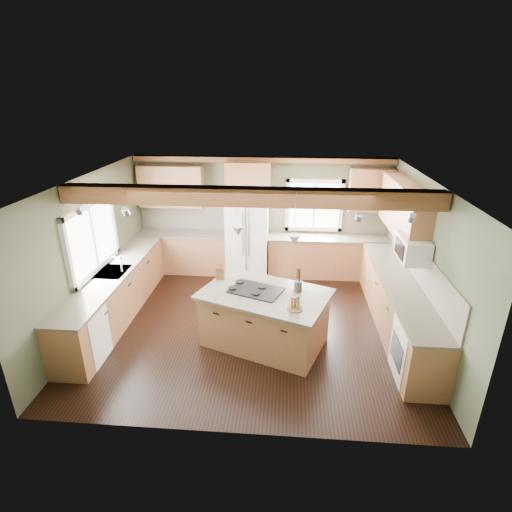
{
  "coord_description": "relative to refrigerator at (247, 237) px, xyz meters",
  "views": [
    {
      "loc": [
        0.56,
        -6.15,
        3.87
      ],
      "look_at": [
        0.04,
        0.3,
        1.2
      ],
      "focal_mm": 28.0,
      "sensor_mm": 36.0,
      "label": 1
    }
  ],
  "objects": [
    {
      "name": "cooktop",
      "position": [
        0.4,
        -2.61,
        0.03
      ],
      "size": [
        0.94,
        0.79,
        0.02
      ],
      "primitive_type": "cube",
      "rotation": [
        0.0,
        0.0,
        -0.37
      ],
      "color": "black",
      "rests_on": "island_top"
    },
    {
      "name": "upper_cab_back_left",
      "position": [
        -1.69,
        0.21,
        1.05
      ],
      "size": [
        1.4,
        0.35,
        0.9
      ],
      "primitive_type": "cube",
      "color": "brown",
      "rests_on": "wall_back"
    },
    {
      "name": "backsplash_right",
      "position": [
        3.08,
        -2.07,
        0.31
      ],
      "size": [
        0.03,
        3.7,
        0.58
      ],
      "primitive_type": "cube",
      "color": "brown",
      "rests_on": "wall_right"
    },
    {
      "name": "backsplash_back",
      "position": [
        0.3,
        0.36,
        0.31
      ],
      "size": [
        5.58,
        0.03,
        0.58
      ],
      "primitive_type": "cube",
      "color": "brown",
      "rests_on": "wall_back"
    },
    {
      "name": "ceiling_beam",
      "position": [
        0.3,
        -2.66,
        1.57
      ],
      "size": [
        5.55,
        0.26,
        0.26
      ],
      "primitive_type": "cube",
      "color": "#552B18",
      "rests_on": "ceiling"
    },
    {
      "name": "floor",
      "position": [
        0.3,
        -2.12,
        -0.9
      ],
      "size": [
        5.6,
        5.6,
        0.0
      ],
      "primitive_type": "plane",
      "color": "black",
      "rests_on": "ground"
    },
    {
      "name": "knife_block",
      "position": [
        -0.23,
        -2.22,
        0.13
      ],
      "size": [
        0.14,
        0.11,
        0.22
      ],
      "primitive_type": "cube",
      "rotation": [
        0.0,
        0.0,
        -0.04
      ],
      "color": "#58331A",
      "rests_on": "island_top"
    },
    {
      "name": "dishwasher",
      "position": [
        -2.19,
        -3.37,
        -0.47
      ],
      "size": [
        0.6,
        0.6,
        0.84
      ],
      "primitive_type": "cube",
      "color": "white",
      "rests_on": "floor"
    },
    {
      "name": "island_top",
      "position": [
        0.55,
        -2.66,
        0.0
      ],
      "size": [
        2.29,
        1.88,
        0.04
      ],
      "primitive_type": "cube",
      "rotation": [
        0.0,
        0.0,
        -0.37
      ],
      "color": "#464033",
      "rests_on": "island"
    },
    {
      "name": "pendant_left",
      "position": [
        0.12,
        -2.5,
        0.98
      ],
      "size": [
        0.18,
        0.18,
        0.16
      ],
      "primitive_type": "cone",
      "rotation": [
        3.14,
        0.0,
        0.0
      ],
      "color": "#B2B2B7",
      "rests_on": "ceiling"
    },
    {
      "name": "ceiling",
      "position": [
        0.3,
        -2.12,
        1.7
      ],
      "size": [
        5.6,
        5.6,
        0.0
      ],
      "primitive_type": "plane",
      "rotation": [
        3.14,
        0.0,
        0.0
      ],
      "color": "silver",
      "rests_on": "wall_back"
    },
    {
      "name": "counter_right",
      "position": [
        2.8,
        -2.07,
        0.0
      ],
      "size": [
        0.64,
        3.74,
        0.04
      ],
      "primitive_type": "cube",
      "color": "#464033",
      "rests_on": "base_cab_right"
    },
    {
      "name": "base_cab_right",
      "position": [
        2.8,
        -2.07,
        -0.46
      ],
      "size": [
        0.6,
        3.7,
        0.88
      ],
      "primitive_type": "cube",
      "color": "brown",
      "rests_on": "floor"
    },
    {
      "name": "base_cab_left",
      "position": [
        -2.2,
        -2.07,
        -0.46
      ],
      "size": [
        0.6,
        3.7,
        0.88
      ],
      "primitive_type": "cube",
      "color": "brown",
      "rests_on": "floor"
    },
    {
      "name": "wall_back",
      "position": [
        0.3,
        0.38,
        0.4
      ],
      "size": [
        5.6,
        0.0,
        5.6
      ],
      "primitive_type": "plane",
      "rotation": [
        1.57,
        0.0,
        0.0
      ],
      "color": "#424A34",
      "rests_on": "ground"
    },
    {
      "name": "window_left",
      "position": [
        -2.48,
        -2.07,
        0.65
      ],
      "size": [
        0.04,
        1.6,
        1.05
      ],
      "primitive_type": "cube",
      "color": "white",
      "rests_on": "wall_left"
    },
    {
      "name": "wall_right",
      "position": [
        3.1,
        -2.12,
        0.4
      ],
      "size": [
        0.0,
        5.0,
        5.0
      ],
      "primitive_type": "plane",
      "rotation": [
        1.57,
        0.0,
        -1.57
      ],
      "color": "#424A34",
      "rests_on": "ground"
    },
    {
      "name": "counter_back_right",
      "position": [
        1.79,
        0.08,
        0.0
      ],
      "size": [
        2.66,
        0.64,
        0.04
      ],
      "primitive_type": "cube",
      "color": "#464033",
      "rests_on": "base_cab_back_right"
    },
    {
      "name": "upper_cab_back_corner",
      "position": [
        2.6,
        0.21,
        1.05
      ],
      "size": [
        0.9,
        0.35,
        0.9
      ],
      "primitive_type": "cube",
      "color": "brown",
      "rests_on": "wall_back"
    },
    {
      "name": "refrigerator",
      "position": [
        0.0,
        0.0,
        0.0
      ],
      "size": [
        0.9,
        0.74,
        1.8
      ],
      "primitive_type": "cube",
      "color": "white",
      "rests_on": "floor"
    },
    {
      "name": "soffit_trim",
      "position": [
        0.3,
        0.28,
        1.64
      ],
      "size": [
        5.55,
        0.2,
        0.1
      ],
      "primitive_type": "cube",
      "color": "#552B18",
      "rests_on": "ceiling"
    },
    {
      "name": "wall_left",
      "position": [
        -2.5,
        -2.12,
        0.4
      ],
      "size": [
        0.0,
        5.0,
        5.0
      ],
      "primitive_type": "plane",
      "rotation": [
        1.57,
        0.0,
        1.57
      ],
      "color": "#424A34",
      "rests_on": "ground"
    },
    {
      "name": "counter_left",
      "position": [
        -2.2,
        -2.07,
        0.0
      ],
      "size": [
        0.64,
        3.74,
        0.04
      ],
      "primitive_type": "cube",
      "color": "#464033",
      "rests_on": "base_cab_left"
    },
    {
      "name": "oven",
      "position": [
        2.79,
        -3.37,
        -0.47
      ],
      "size": [
        0.6,
        0.72,
        0.84
      ],
      "primitive_type": "cube",
      "color": "white",
      "rests_on": "floor"
    },
    {
      "name": "pendant_right",
      "position": [
        0.98,
        -2.83,
        0.98
      ],
      "size": [
        0.18,
        0.18,
        0.16
      ],
      "primitive_type": "cone",
      "rotation": [
        3.14,
        0.0,
        0.0
      ],
      "color": "#B2B2B7",
      "rests_on": "ceiling"
    },
    {
      "name": "base_cab_back_left",
      "position": [
        -1.49,
        0.08,
        -0.46
      ],
      "size": [
        2.02,
        0.6,
        0.88
      ],
      "primitive_type": "cube",
      "color": "brown",
      "rests_on": "floor"
    },
    {
      "name": "window_back",
      "position": [
        1.45,
        0.36,
        0.65
      ],
      "size": [
        1.1,
        0.04,
        1.0
      ],
      "primitive_type": "cube",
      "color": "white",
      "rests_on": "wall_back"
    },
    {
      "name": "counter_back_left",
      "position": [
        -1.49,
        0.08,
        0.0
      ],
      "size": [
        2.06,
        0.64,
        0.04
      ],
      "primitive_type": "cube",
      "color": "#464033",
      "rests_on": "base_cab_back_left"
    },
    {
      "name": "base_cab_back_right",
      "position": [
        1.79,
        0.08,
        -0.46
      ],
      "size": [
        2.62,
        0.6,
        0.88
      ],
      "primitive_type": "cube",
      "color": "brown",
      "rests_on": "floor"
    },
    {
      "name": "utensil_crock",
      "position": [
        1.07,
        -2.57,
        0.11
      ],
      "size": [
        0.19,
        0.19,
        0.18
      ],
      "primitive_type": "cylinder",
      "rotation": [
        0.0,
        0.0,
        -0.66
      ],
      "color": "#413B34",
      "rests_on": "island_top"
    },
    {
      "name": "sink",
      "position": [
        -2.2,
        -2.07,
        0.01
      ],
      "size": [
        0.5,
        0.65,
        0.03
      ],
      "primitive_type": "cube",
      "color": "#262628",
      "rests_on": "counter_left"
    },
    {
      "name": "bottle_tray",
      "position": [
        1.02,
        -3.14,
        0.13
      ],
      "size": [
        0.3,
        0.3,
        0.22
      ],
      "primitive_type": null,
      "rotation": [
        0.0,
        0.0,
        -0.32
      ],
      "color": "#5A321B",
      "rests_on": "island_top"
    },
    {
      "name": "upper_cab_over_fridge",
      "position": [
        -0.0,
        0.21,
        1.25
      ],
      "size": [
        0.96,
        0.35,
        0.7
      ],
      "primitive_type": "cube",
      "color": "brown",
      "rests_on": "wall_back"
    },
    {
      "name": "island",
      "position": [
        0.55,
        -2.66,
        -0.46
      ],
      "size": [
        2.13,
        1.72,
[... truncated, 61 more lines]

